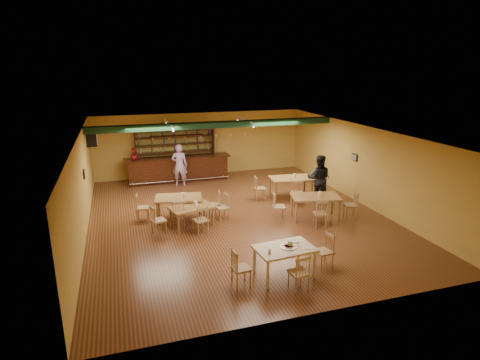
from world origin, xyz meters
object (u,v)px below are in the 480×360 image
object	(u,v)px
dining_table_b	(291,187)
near_table	(284,262)
bar_counter	(178,169)
dining_table_a	(179,208)
patron_bar	(180,165)
dining_table_c	(192,216)
dining_table_d	(315,207)
patron_right_a	(319,179)

from	to	relation	value
dining_table_b	near_table	xyz separation A→B (m)	(-2.75, -5.69, -0.02)
bar_counter	near_table	world-z (taller)	bar_counter
dining_table_a	patron_bar	bearing A→B (deg)	90.23
dining_table_c	dining_table_d	bearing A→B (deg)	-21.18
dining_table_b	patron_right_a	world-z (taller)	patron_right_a
dining_table_c	patron_bar	bearing A→B (deg)	71.68
dining_table_b	dining_table_d	size ratio (longest dim) A/B	1.02
near_table	patron_bar	world-z (taller)	patron_bar
bar_counter	dining_table_d	bearing A→B (deg)	-58.18
dining_table_a	near_table	world-z (taller)	dining_table_a
dining_table_c	dining_table_d	distance (m)	4.26
dining_table_d	near_table	xyz separation A→B (m)	(-2.60, -3.33, -0.02)
dining_table_d	dining_table_b	bearing A→B (deg)	100.29
dining_table_a	dining_table_b	bearing A→B (deg)	21.65
bar_counter	dining_table_b	distance (m)	5.46
dining_table_c	patron_bar	distance (m)	4.80
bar_counter	dining_table_c	xyz separation A→B (m)	(-0.43, -5.58, -0.22)
bar_counter	patron_bar	size ratio (longest dim) A/B	2.54
dining_table_a	dining_table_d	xyz separation A→B (m)	(4.52, -1.38, 0.01)
bar_counter	dining_table_d	distance (m)	7.21
dining_table_b	dining_table_d	bearing A→B (deg)	-87.79
dining_table_a	patron_right_a	world-z (taller)	patron_right_a
dining_table_d	patron_right_a	bearing A→B (deg)	72.47
dining_table_b	patron_right_a	bearing A→B (deg)	-39.15
dining_table_b	dining_table_d	distance (m)	2.36
bar_counter	dining_table_b	xyz separation A→B (m)	(3.95, -3.77, -0.15)
near_table	patron_bar	bearing A→B (deg)	93.31
bar_counter	near_table	xyz separation A→B (m)	(1.19, -9.46, -0.18)
dining_table_a	dining_table_c	distance (m)	0.89
near_table	dining_table_c	bearing A→B (deg)	107.76
dining_table_c	dining_table_a	bearing A→B (deg)	95.57
patron_bar	patron_right_a	world-z (taller)	patron_bar
dining_table_c	near_table	distance (m)	4.20
dining_table_b	patron_right_a	size ratio (longest dim) A/B	0.88
dining_table_d	patron_right_a	xyz separation A→B (m)	(0.95, 1.55, 0.53)
dining_table_c	near_table	size ratio (longest dim) A/B	0.96
dining_table_c	near_table	bearing A→B (deg)	-81.16
dining_table_d	patron_right_a	world-z (taller)	patron_right_a
dining_table_a	patron_bar	world-z (taller)	patron_bar
patron_right_a	near_table	bearing A→B (deg)	78.50
dining_table_c	near_table	world-z (taller)	near_table
bar_counter	patron_bar	world-z (taller)	patron_bar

